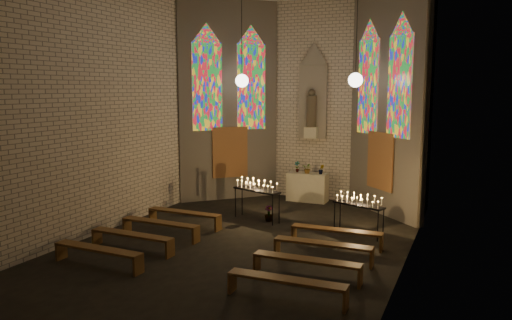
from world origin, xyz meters
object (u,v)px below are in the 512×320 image
(votive_stand_left, at_px, (257,187))
(votive_stand_right, at_px, (359,202))
(aisle_flower_pot, at_px, (269,214))
(altar, at_px, (307,187))

(votive_stand_left, height_order, votive_stand_right, votive_stand_left)
(votive_stand_left, bearing_deg, votive_stand_right, 12.33)
(votive_stand_right, bearing_deg, votive_stand_left, -165.25)
(aisle_flower_pot, distance_m, votive_stand_right, 2.86)
(altar, bearing_deg, aisle_flower_pot, -94.13)
(aisle_flower_pot, height_order, votive_stand_right, votive_stand_right)
(votive_stand_left, distance_m, votive_stand_right, 3.16)
(altar, distance_m, votive_stand_right, 4.25)
(altar, height_order, votive_stand_left, votive_stand_left)
(altar, bearing_deg, votive_stand_right, -53.12)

